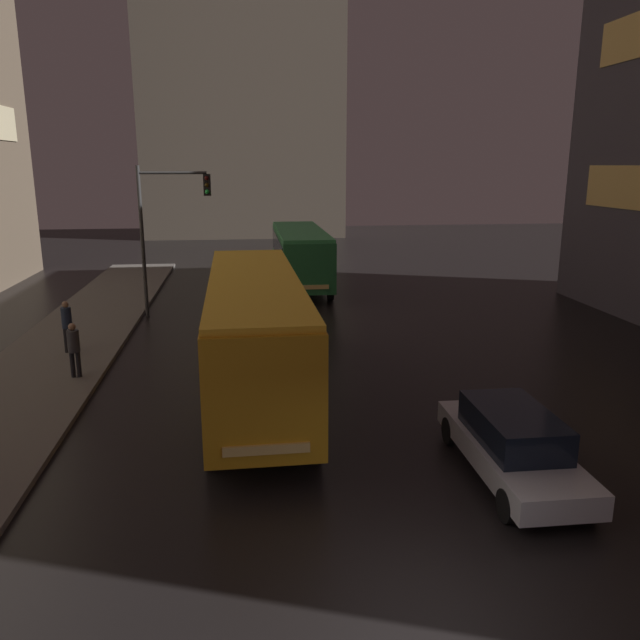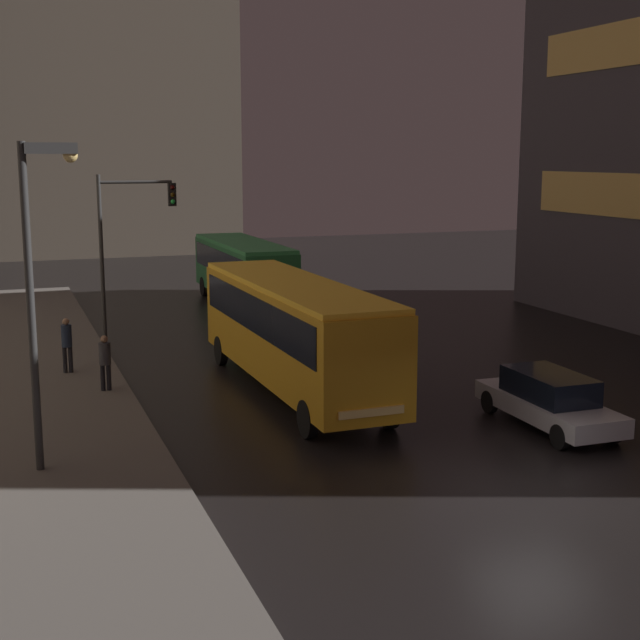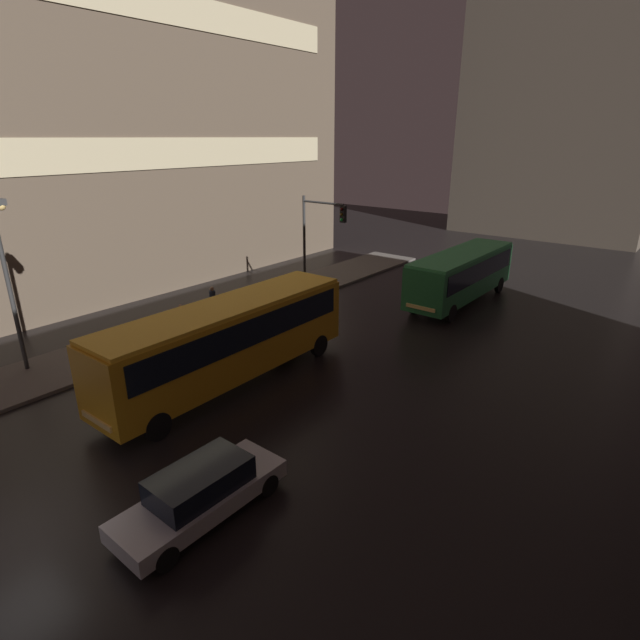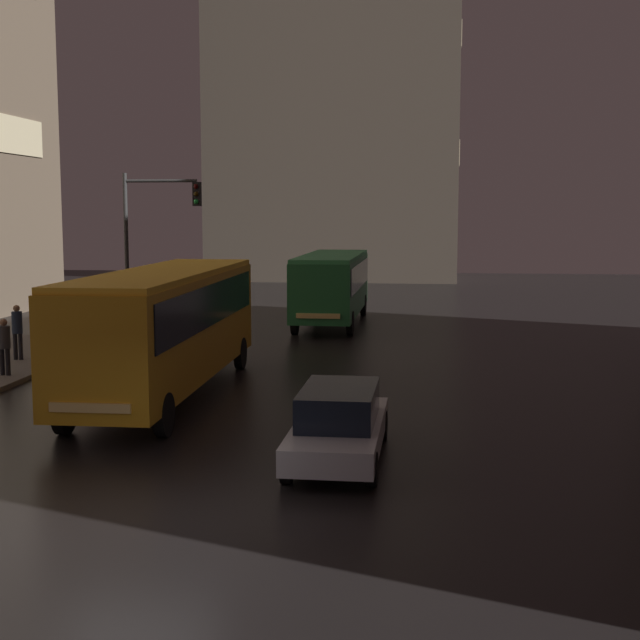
{
  "view_description": "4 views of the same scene",
  "coord_description": "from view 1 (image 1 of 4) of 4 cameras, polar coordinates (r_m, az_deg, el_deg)",
  "views": [
    {
      "loc": [
        -2.55,
        -7.63,
        6.46
      ],
      "look_at": [
        -0.37,
        9.89,
        2.06
      ],
      "focal_mm": 35.0,
      "sensor_mm": 36.0,
      "label": 1
    },
    {
      "loc": [
        -10.63,
        -15.49,
        7.15
      ],
      "look_at": [
        -0.51,
        12.11,
        1.71
      ],
      "focal_mm": 50.0,
      "sensor_mm": 36.0,
      "label": 2
    },
    {
      "loc": [
        12.22,
        -2.53,
        9.6
      ],
      "look_at": [
        -0.69,
        13.52,
        2.01
      ],
      "focal_mm": 28.0,
      "sensor_mm": 36.0,
      "label": 3
    },
    {
      "loc": [
        4.68,
        -13.53,
        4.99
      ],
      "look_at": [
        1.81,
        10.51,
        2.04
      ],
      "focal_mm": 50.0,
      "sensor_mm": 36.0,
      "label": 4
    }
  ],
  "objects": [
    {
      "name": "car_taxi",
      "position": [
        14.02,
        17.13,
        -10.67
      ],
      "size": [
        1.8,
        4.81,
        1.48
      ],
      "rotation": [
        0.0,
        0.0,
        3.13
      ],
      "color": "#B7B7BC",
      "rests_on": "ground"
    },
    {
      "name": "building_far_backdrop",
      "position": [
        62.67,
        -7.16,
        20.19
      ],
      "size": [
        18.07,
        12.0,
        26.7
      ],
      "color": "#4C4238",
      "rests_on": "ground"
    },
    {
      "name": "ground_plane",
      "position": [
        10.32,
        9.78,
        -25.02
      ],
      "size": [
        120.0,
        120.0,
        0.0
      ],
      "primitive_type": "plane",
      "color": "black"
    },
    {
      "name": "pedestrian_near",
      "position": [
        23.07,
        -22.13,
        -0.23
      ],
      "size": [
        0.38,
        0.38,
        1.81
      ],
      "rotation": [
        0.0,
        0.0,
        6.14
      ],
      "color": "black",
      "rests_on": "sidewalk_left"
    },
    {
      "name": "sidewalk_left",
      "position": [
        19.83,
        -25.8,
        -6.26
      ],
      "size": [
        4.0,
        48.0,
        0.15
      ],
      "color": "#56514C",
      "rests_on": "ground"
    },
    {
      "name": "bus_near",
      "position": [
        17.82,
        -5.99,
        -0.22
      ],
      "size": [
        2.7,
        11.65,
        3.43
      ],
      "rotation": [
        0.0,
        0.0,
        3.15
      ],
      "color": "orange",
      "rests_on": "ground"
    },
    {
      "name": "pedestrian_mid",
      "position": [
        20.3,
        -21.59,
        -2.2
      ],
      "size": [
        0.51,
        0.51,
        1.7
      ],
      "rotation": [
        0.0,
        0.0,
        5.51
      ],
      "color": "black",
      "rests_on": "sidewalk_left"
    },
    {
      "name": "bus_far",
      "position": [
        33.76,
        -1.8,
        6.25
      ],
      "size": [
        2.55,
        10.1,
        3.11
      ],
      "rotation": [
        0.0,
        0.0,
        3.14
      ],
      "color": "#236B38",
      "rests_on": "ground"
    },
    {
      "name": "traffic_light_main",
      "position": [
        27.48,
        -13.98,
        9.13
      ],
      "size": [
        3.04,
        0.35,
        6.45
      ],
      "color": "#2D2D2D",
      "rests_on": "ground"
    }
  ]
}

